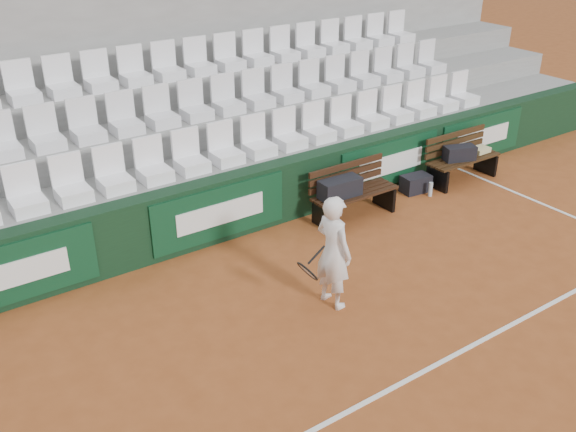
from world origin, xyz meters
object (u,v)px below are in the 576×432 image
at_px(sports_bag_ground, 416,184).
at_px(tennis_player, 333,252).
at_px(bench_left, 354,205).
at_px(sports_bag_left, 340,188).
at_px(sports_bag_right, 460,153).
at_px(water_bottle_far, 430,189).
at_px(bench_right, 462,169).
at_px(water_bottle_near, 334,209).

relative_size(sports_bag_ground, tennis_player, 0.33).
height_order(bench_left, sports_bag_left, sports_bag_left).
bearing_deg(sports_bag_right, water_bottle_far, -170.48).
bearing_deg(sports_bag_right, tennis_player, -157.87).
xyz_separation_m(bench_left, sports_bag_left, (-0.31, 0.02, 0.37)).
distance_m(bench_left, sports_bag_ground, 1.55).
bearing_deg(water_bottle_far, bench_right, 8.87).
relative_size(bench_left, water_bottle_near, 6.72).
bearing_deg(bench_left, bench_right, 0.48).
xyz_separation_m(sports_bag_left, sports_bag_right, (2.75, -0.01, -0.02)).
bearing_deg(sports_bag_right, bench_left, -179.81).
bearing_deg(tennis_player, sports_bag_ground, 29.21).
xyz_separation_m(bench_right, sports_bag_right, (-0.15, -0.01, 0.36)).
xyz_separation_m(sports_bag_right, tennis_player, (-4.26, -1.73, 0.18)).
xyz_separation_m(bench_right, sports_bag_left, (-2.89, -0.01, 0.37)).
bearing_deg(sports_bag_left, tennis_player, -130.99).
height_order(bench_right, water_bottle_far, bench_right).
bearing_deg(sports_bag_left, sports_bag_ground, 4.31).
bearing_deg(bench_right, water_bottle_near, 175.63).
height_order(sports_bag_left, sports_bag_ground, sports_bag_left).
bearing_deg(sports_bag_left, sports_bag_right, -0.18).
height_order(bench_left, sports_bag_right, sports_bag_right).
height_order(bench_right, sports_bag_ground, bench_right).
xyz_separation_m(bench_left, sports_bag_right, (2.44, 0.01, 0.36)).
xyz_separation_m(sports_bag_right, sports_bag_ground, (-0.90, 0.15, -0.43)).
bearing_deg(bench_right, bench_left, -179.52).
bearing_deg(bench_right, sports_bag_left, -179.90).
bearing_deg(water_bottle_near, water_bottle_far, -11.12).
height_order(bench_right, sports_bag_left, sports_bag_left).
relative_size(sports_bag_right, sports_bag_ground, 1.11).
height_order(sports_bag_left, tennis_player, tennis_player).
bearing_deg(bench_left, water_bottle_near, 135.06).
distance_m(bench_right, water_bottle_near, 2.84).
distance_m(sports_bag_right, sports_bag_ground, 1.00).
relative_size(sports_bag_left, sports_bag_right, 1.24).
relative_size(water_bottle_near, water_bottle_far, 0.88).
relative_size(bench_right, water_bottle_far, 5.89).
bearing_deg(water_bottle_near, tennis_player, -128.87).
xyz_separation_m(sports_bag_left, sports_bag_ground, (1.85, 0.14, -0.45)).
height_order(bench_left, sports_bag_ground, bench_left).
relative_size(water_bottle_far, tennis_player, 0.17).
bearing_deg(water_bottle_near, sports_bag_left, -107.29).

